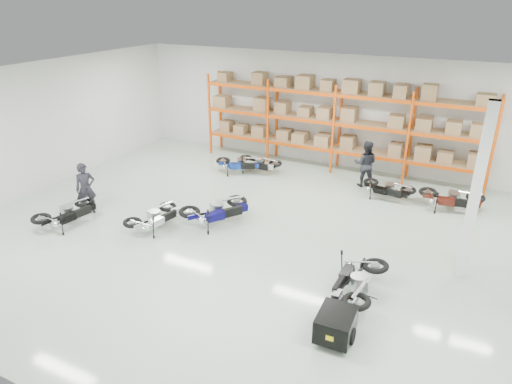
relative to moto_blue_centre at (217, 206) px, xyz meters
The scene contains 14 objects.
room 2.45m from the moto_blue_centre, ahead, with size 18.00×18.00×18.00m.
pallet_rack 6.73m from the moto_blue_centre, 73.95° to the left, with size 11.28×0.98×3.62m.
structural_column 7.20m from the moto_blue_centre, ahead, with size 0.25×0.25×4.50m, color white.
moto_blue_centre is the anchor object (origin of this frame).
moto_silver_left 1.89m from the moto_blue_centre, 143.64° to the right, with size 0.73×1.65×1.01m, color silver, non-canonical shape.
moto_black_far_left 4.62m from the moto_blue_centre, 152.51° to the right, with size 0.78×1.75×1.07m, color black, non-canonical shape.
moto_touring_right 5.19m from the moto_blue_centre, 20.37° to the right, with size 0.85×1.92×1.17m, color black, non-canonical shape.
trailer 5.94m from the moto_blue_centre, 34.98° to the right, with size 0.81×1.54×0.64m.
moto_back_a 4.44m from the moto_blue_centre, 108.91° to the left, with size 0.75×1.69×1.03m, color navy, non-canonical shape.
moto_back_b 4.66m from the moto_blue_centre, 100.40° to the left, with size 0.72×1.62×0.99m, color silver, non-canonical shape.
moto_back_c 6.10m from the moto_blue_centre, 44.50° to the left, with size 0.71×1.60×0.98m, color black, non-canonical shape.
moto_back_d 7.74m from the moto_blue_centre, 33.64° to the left, with size 0.79×1.78×1.09m, color #46140E, non-canonical shape.
person_left 4.36m from the moto_blue_centre, 163.87° to the right, with size 0.62×0.41×1.71m, color black.
person_back 6.08m from the moto_blue_centre, 56.63° to the left, with size 0.84×0.66×1.74m, color #202128.
Camera 1 is at (4.92, -10.68, 6.64)m, focal length 32.00 mm.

